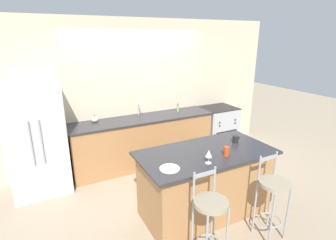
# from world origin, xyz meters

# --- Properties ---
(ground_plane) EXTENTS (18.00, 18.00, 0.00)m
(ground_plane) POSITION_xyz_m (0.00, 0.00, 0.00)
(ground_plane) COLOR tan
(wall_back) EXTENTS (6.00, 0.07, 2.70)m
(wall_back) POSITION_xyz_m (0.00, 0.69, 1.35)
(wall_back) COLOR beige
(wall_back) RESTS_ON ground_plane
(back_counter) EXTENTS (2.71, 0.67, 0.94)m
(back_counter) POSITION_xyz_m (0.00, 0.37, 0.47)
(back_counter) COLOR #A87547
(back_counter) RESTS_ON ground_plane
(sink_faucet) EXTENTS (0.02, 0.13, 0.22)m
(sink_faucet) POSITION_xyz_m (0.00, 0.57, 1.07)
(sink_faucet) COLOR #ADAFB5
(sink_faucet) RESTS_ON back_counter
(kitchen_island) EXTENTS (1.81, 0.93, 0.93)m
(kitchen_island) POSITION_xyz_m (0.18, -1.40, 0.47)
(kitchen_island) COLOR #A87547
(kitchen_island) RESTS_ON ground_plane
(refrigerator) EXTENTS (0.82, 0.78, 1.72)m
(refrigerator) POSITION_xyz_m (-1.79, 0.29, 0.86)
(refrigerator) COLOR #BCBCC1
(refrigerator) RESTS_ON ground_plane
(oven_range) EXTENTS (0.72, 0.66, 0.93)m
(oven_range) POSITION_xyz_m (1.73, 0.35, 0.46)
(oven_range) COLOR #ADAFB5
(oven_range) RESTS_ON ground_plane
(bar_stool_near) EXTENTS (0.36, 0.36, 1.06)m
(bar_stool_near) POSITION_xyz_m (-0.26, -2.13, 0.61)
(bar_stool_near) COLOR #99999E
(bar_stool_near) RESTS_ON ground_plane
(bar_stool_far) EXTENTS (0.36, 0.36, 1.06)m
(bar_stool_far) POSITION_xyz_m (0.63, -2.15, 0.61)
(bar_stool_far) COLOR #99999E
(bar_stool_far) RESTS_ON ground_plane
(dinner_plate) EXTENTS (0.24, 0.24, 0.02)m
(dinner_plate) POSITION_xyz_m (-0.47, -1.61, 0.94)
(dinner_plate) COLOR beige
(dinner_plate) RESTS_ON kitchen_island
(wine_glass) EXTENTS (0.08, 0.08, 0.17)m
(wine_glass) POSITION_xyz_m (0.01, -1.69, 1.05)
(wine_glass) COLOR white
(wine_glass) RESTS_ON kitchen_island
(coffee_mug) EXTENTS (0.12, 0.08, 0.10)m
(coffee_mug) POSITION_xyz_m (0.74, -1.33, 0.98)
(coffee_mug) COLOR #232326
(coffee_mug) RESTS_ON kitchen_island
(tumbler_cup) EXTENTS (0.07, 0.07, 0.12)m
(tumbler_cup) POSITION_xyz_m (0.33, -1.62, 0.99)
(tumbler_cup) COLOR red
(tumbler_cup) RESTS_ON kitchen_island
(pumpkin_decoration) EXTENTS (0.13, 0.13, 0.12)m
(pumpkin_decoration) POSITION_xyz_m (-0.85, 0.50, 0.99)
(pumpkin_decoration) COLOR beige
(pumpkin_decoration) RESTS_ON back_counter
(soap_bottle) EXTENTS (0.05, 0.05, 0.16)m
(soap_bottle) POSITION_xyz_m (0.79, 0.44, 1.00)
(soap_bottle) COLOR #89B260
(soap_bottle) RESTS_ON back_counter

